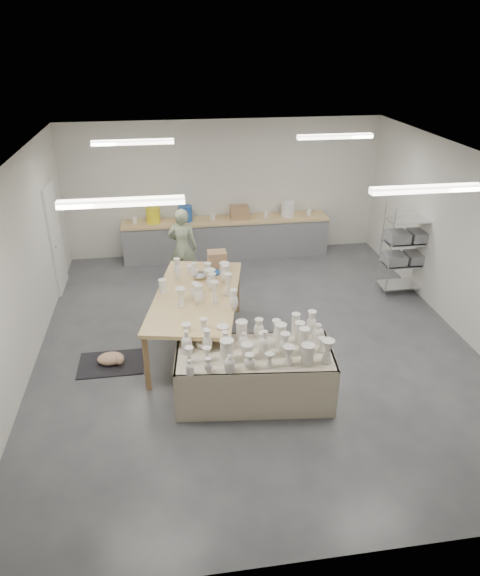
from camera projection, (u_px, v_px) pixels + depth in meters
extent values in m
plane|color=#424449|center=(254.00, 341.00, 8.57)|extent=(8.00, 8.00, 0.00)
cube|color=white|center=(257.00, 162.00, 7.24)|extent=(7.00, 8.00, 0.02)
cube|color=silver|center=(224.00, 189.00, 11.44)|extent=(7.00, 0.02, 3.00)
cube|color=silver|center=(338.00, 443.00, 4.36)|extent=(7.00, 0.02, 3.00)
cube|color=silver|center=(18.00, 273.00, 7.44)|extent=(0.02, 8.00, 3.00)
cube|color=silver|center=(466.00, 246.00, 8.37)|extent=(0.02, 8.00, 3.00)
cube|color=white|center=(56.00, 238.00, 9.94)|extent=(0.05, 0.90, 2.10)
cube|color=white|center=(122.00, 202.00, 5.69)|extent=(1.40, 0.12, 0.08)
cube|color=white|center=(426.00, 189.00, 6.17)|extent=(1.40, 0.12, 0.08)
cube|color=white|center=(133.00, 142.00, 8.79)|extent=(1.40, 0.12, 0.08)
cube|color=white|center=(335.00, 136.00, 9.27)|extent=(1.40, 0.12, 0.08)
cube|color=tan|center=(226.00, 220.00, 11.44)|extent=(4.60, 0.60, 0.06)
cube|color=slate|center=(226.00, 239.00, 11.64)|extent=(4.60, 0.55, 0.84)
cylinder|color=yellow|center=(153.00, 215.00, 11.14)|extent=(0.30, 0.30, 0.34)
cylinder|color=#1F51AA|center=(185.00, 214.00, 11.23)|extent=(0.30, 0.30, 0.34)
cylinder|color=white|center=(288.00, 209.00, 11.54)|extent=(0.30, 0.30, 0.34)
cube|color=#A17F4E|center=(239.00, 212.00, 11.40)|extent=(0.40, 0.30, 0.28)
cylinder|color=white|center=(135.00, 220.00, 11.13)|extent=(0.10, 0.10, 0.14)
cylinder|color=white|center=(213.00, 217.00, 11.35)|extent=(0.10, 0.10, 0.14)
cylinder|color=white|center=(266.00, 214.00, 11.51)|extent=(0.10, 0.10, 0.14)
cylinder|color=white|center=(309.00, 212.00, 11.65)|extent=(0.10, 0.10, 0.14)
cylinder|color=silver|center=(390.00, 255.00, 9.58)|extent=(0.02, 0.02, 1.80)
cylinder|color=silver|center=(432.00, 252.00, 9.70)|extent=(0.02, 0.02, 1.80)
cylinder|color=silver|center=(381.00, 246.00, 9.97)|extent=(0.02, 0.02, 1.80)
cylinder|color=silver|center=(422.00, 244.00, 10.09)|extent=(0.02, 0.02, 1.80)
cube|color=silver|center=(401.00, 284.00, 10.17)|extent=(0.88, 0.48, 0.02)
cube|color=silver|center=(404.00, 263.00, 9.97)|extent=(0.88, 0.48, 0.02)
cube|color=silver|center=(407.00, 242.00, 9.77)|extent=(0.88, 0.48, 0.02)
cube|color=silver|center=(411.00, 219.00, 9.57)|extent=(0.88, 0.48, 0.02)
cube|color=slate|center=(394.00, 258.00, 9.89)|extent=(0.38, 0.42, 0.18)
cube|color=slate|center=(416.00, 257.00, 9.95)|extent=(0.38, 0.42, 0.18)
cube|color=slate|center=(397.00, 237.00, 9.69)|extent=(0.38, 0.42, 0.18)
cube|color=slate|center=(419.00, 235.00, 9.74)|extent=(0.38, 0.42, 0.18)
cube|color=olive|center=(254.00, 378.00, 7.14)|extent=(1.98, 1.06, 0.65)
cube|color=#BFAF93|center=(254.00, 353.00, 6.95)|extent=(2.24, 1.24, 0.03)
cube|color=#BFAF93|center=(261.00, 397.00, 6.68)|extent=(2.13, 0.26, 0.75)
cube|color=#BFAF93|center=(248.00, 355.00, 7.54)|extent=(2.13, 0.26, 0.75)
cube|color=tan|center=(196.00, 296.00, 8.06)|extent=(1.76, 2.74, 0.06)
cube|color=olive|center=(164.00, 368.00, 7.14)|extent=(0.08, 0.08, 0.89)
cube|color=olive|center=(243.00, 361.00, 7.29)|extent=(0.08, 0.08, 0.89)
cube|color=olive|center=(161.00, 291.00, 9.25)|extent=(0.08, 0.08, 0.89)
cube|color=olive|center=(223.00, 287.00, 9.40)|extent=(0.08, 0.08, 0.89)
ellipsoid|color=silver|center=(200.00, 275.00, 8.55)|extent=(0.26, 0.26, 0.12)
cylinder|color=#1F51AA|center=(212.00, 272.00, 8.73)|extent=(0.26, 0.26, 0.03)
cylinder|color=white|center=(190.00, 269.00, 8.75)|extent=(0.11, 0.11, 0.12)
cube|color=#A17F4E|center=(217.00, 259.00, 8.94)|extent=(0.32, 0.26, 0.28)
cube|color=black|center=(111.00, 363.00, 7.98)|extent=(1.00, 0.70, 0.02)
ellipsoid|color=white|center=(111.00, 358.00, 7.94)|extent=(0.45, 0.35, 0.17)
sphere|color=white|center=(119.00, 360.00, 7.87)|extent=(0.15, 0.15, 0.15)
imported|color=#93A07C|center=(183.00, 247.00, 10.17)|extent=(0.67, 0.53, 1.61)
cylinder|color=red|center=(183.00, 264.00, 10.62)|extent=(0.42, 0.42, 0.04)
cylinder|color=silver|center=(191.00, 271.00, 10.70)|extent=(0.02, 0.02, 0.32)
cylinder|color=silver|center=(181.00, 269.00, 10.82)|extent=(0.02, 0.02, 0.32)
cylinder|color=silver|center=(179.00, 274.00, 10.58)|extent=(0.02, 0.02, 0.32)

